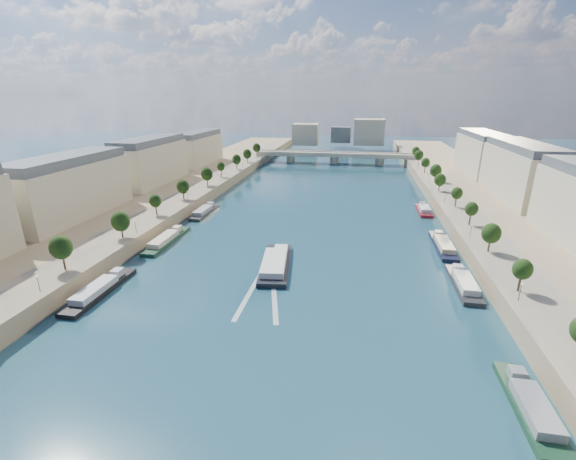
% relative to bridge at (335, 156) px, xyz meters
% --- Properties ---
extents(ground, '(700.00, 700.00, 0.00)m').
position_rel_bridge_xyz_m(ground, '(0.00, -144.38, -5.08)').
color(ground, '#0C2A38').
rests_on(ground, ground).
extents(quay_left, '(44.00, 520.00, 5.00)m').
position_rel_bridge_xyz_m(quay_left, '(-72.00, -144.38, -2.58)').
color(quay_left, '#9E8460').
rests_on(quay_left, ground).
extents(quay_right, '(44.00, 520.00, 5.00)m').
position_rel_bridge_xyz_m(quay_right, '(72.00, -144.38, -2.58)').
color(quay_right, '#9E8460').
rests_on(quay_right, ground).
extents(pave_left, '(14.00, 520.00, 0.10)m').
position_rel_bridge_xyz_m(pave_left, '(-57.00, -144.38, -0.03)').
color(pave_left, gray).
rests_on(pave_left, quay_left).
extents(pave_right, '(14.00, 520.00, 0.10)m').
position_rel_bridge_xyz_m(pave_right, '(57.00, -144.38, -0.03)').
color(pave_right, gray).
rests_on(pave_right, quay_right).
extents(trees_left, '(4.80, 268.80, 8.26)m').
position_rel_bridge_xyz_m(trees_left, '(-55.00, -142.38, 5.39)').
color(trees_left, '#382B1E').
rests_on(trees_left, ground).
extents(trees_right, '(4.80, 268.80, 8.26)m').
position_rel_bridge_xyz_m(trees_right, '(55.00, -134.38, 5.39)').
color(trees_right, '#382B1E').
rests_on(trees_right, ground).
extents(lamps_left, '(0.36, 200.36, 4.28)m').
position_rel_bridge_xyz_m(lamps_left, '(-52.50, -154.38, 2.70)').
color(lamps_left, black).
rests_on(lamps_left, ground).
extents(lamps_right, '(0.36, 200.36, 4.28)m').
position_rel_bridge_xyz_m(lamps_right, '(52.50, -139.38, 2.70)').
color(lamps_right, black).
rests_on(lamps_right, ground).
extents(buildings_left, '(16.00, 226.00, 23.20)m').
position_rel_bridge_xyz_m(buildings_left, '(-85.00, -132.38, 11.37)').
color(buildings_left, beige).
rests_on(buildings_left, ground).
extents(buildings_right, '(16.00, 226.00, 23.20)m').
position_rel_bridge_xyz_m(buildings_right, '(85.00, -132.38, 11.37)').
color(buildings_right, beige).
rests_on(buildings_right, ground).
extents(skyline, '(79.00, 42.00, 22.00)m').
position_rel_bridge_xyz_m(skyline, '(3.19, 75.14, 9.57)').
color(skyline, beige).
rests_on(skyline, ground).
extents(bridge, '(112.00, 12.00, 8.15)m').
position_rel_bridge_xyz_m(bridge, '(0.00, 0.00, 0.00)').
color(bridge, '#C1B79E').
rests_on(bridge, ground).
extents(tour_barge, '(11.15, 28.26, 3.77)m').
position_rel_bridge_xyz_m(tour_barge, '(-5.25, -181.11, -4.05)').
color(tour_barge, black).
rests_on(tour_barge, ground).
extents(wake, '(10.73, 26.00, 0.04)m').
position_rel_bridge_xyz_m(wake, '(-5.25, -197.71, -5.06)').
color(wake, silver).
rests_on(wake, ground).
extents(moored_barges_left, '(5.00, 155.49, 3.60)m').
position_rel_bridge_xyz_m(moored_barges_left, '(-45.50, -194.53, -4.24)').
color(moored_barges_left, '#161F31').
rests_on(moored_barges_left, ground).
extents(moored_barges_right, '(5.00, 130.02, 3.60)m').
position_rel_bridge_xyz_m(moored_barges_right, '(45.50, -171.75, -4.24)').
color(moored_barges_right, '#183C26').
rests_on(moored_barges_right, ground).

